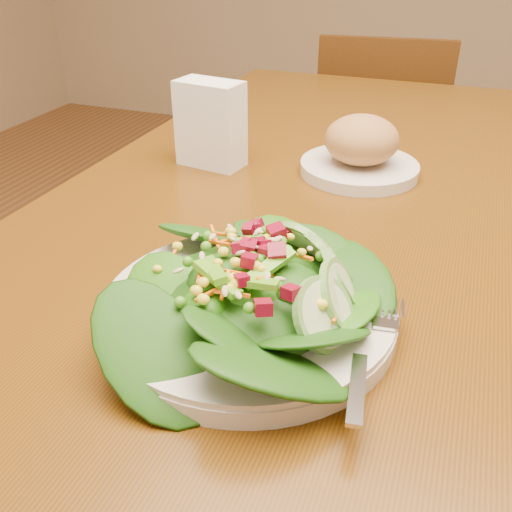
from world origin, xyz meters
The scene contains 5 objects.
dining_table centered at (0.00, 0.00, 0.65)m, with size 0.90×1.40×0.75m.
chair_far centered at (-0.15, 0.97, 0.43)m, with size 0.42×0.42×0.82m.
salad_plate centered at (-0.07, -0.32, 0.78)m, with size 0.28×0.28×0.08m.
bread_plate centered at (-0.05, 0.08, 0.79)m, with size 0.18×0.18×0.09m.
napkin_holder centered at (-0.28, 0.04, 0.82)m, with size 0.11×0.07×0.13m.
Camera 1 is at (0.08, -0.73, 1.08)m, focal length 40.00 mm.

